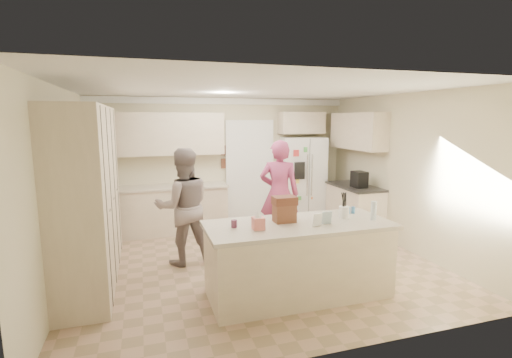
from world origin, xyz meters
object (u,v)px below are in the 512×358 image
object	(u,v)px
teen_girl	(279,194)
island_base	(298,261)
dollhouse_body	(284,213)
utensil_crock	(344,212)
tissue_box	(258,223)
refrigerator	(302,180)
teen_boy	(183,207)
coffee_maker	(359,179)

from	to	relation	value
teen_girl	island_base	bearing A→B (deg)	103.27
island_base	dollhouse_body	size ratio (longest dim) A/B	8.46
teen_girl	utensil_crock	bearing A→B (deg)	124.27
utensil_crock	tissue_box	bearing A→B (deg)	-172.87
refrigerator	teen_boy	distance (m)	3.17
dollhouse_body	teen_boy	distance (m)	1.75
coffee_maker	teen_boy	size ratio (longest dim) A/B	0.17
refrigerator	tissue_box	size ratio (longest dim) A/B	12.86
island_base	teen_girl	xyz separation A→B (m)	(0.41, 1.77, 0.48)
coffee_maker	teen_boy	bearing A→B (deg)	-172.55
refrigerator	island_base	world-z (taller)	refrigerator
refrigerator	coffee_maker	bearing A→B (deg)	-55.09
teen_girl	dollhouse_body	bearing A→B (deg)	97.77
dollhouse_body	refrigerator	bearing A→B (deg)	62.28
utensil_crock	teen_boy	bearing A→B (deg)	142.98
island_base	teen_girl	distance (m)	1.88
island_base	teen_girl	world-z (taller)	teen_girl
tissue_box	dollhouse_body	xyz separation A→B (m)	(0.40, 0.20, 0.04)
teen_boy	teen_girl	distance (m)	1.67
utensil_crock	refrigerator	bearing A→B (deg)	75.48
utensil_crock	dollhouse_body	distance (m)	0.80
dollhouse_body	utensil_crock	bearing A→B (deg)	-3.58
teen_boy	refrigerator	bearing A→B (deg)	-150.86
island_base	teen_girl	bearing A→B (deg)	76.87
island_base	dollhouse_body	bearing A→B (deg)	146.31
coffee_maker	teen_girl	xyz separation A→B (m)	(-1.64, -0.13, -0.15)
coffee_maker	teen_boy	world-z (taller)	teen_boy
dollhouse_body	teen_girl	size ratio (longest dim) A/B	0.14
tissue_box	teen_boy	distance (m)	1.72
teen_boy	utensil_crock	bearing A→B (deg)	140.08
island_base	utensil_crock	size ratio (longest dim) A/B	14.67
island_base	utensil_crock	world-z (taller)	utensil_crock
utensil_crock	dollhouse_body	bearing A→B (deg)	176.42
coffee_maker	teen_girl	size ratio (longest dim) A/B	0.16
refrigerator	coffee_maker	xyz separation A→B (m)	(0.60, -1.25, 0.17)
coffee_maker	teen_girl	bearing A→B (deg)	-175.42
refrigerator	teen_girl	bearing A→B (deg)	-117.49
refrigerator	island_base	bearing A→B (deg)	-105.29
dollhouse_body	teen_boy	bearing A→B (deg)	128.34
refrigerator	tissue_box	bearing A→B (deg)	-112.17
teen_girl	refrigerator	bearing A→B (deg)	-100.55
utensil_crock	tissue_box	world-z (taller)	utensil_crock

